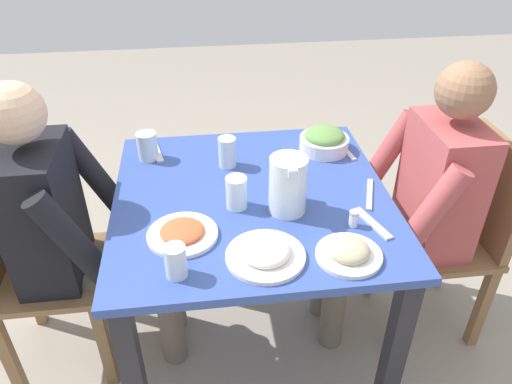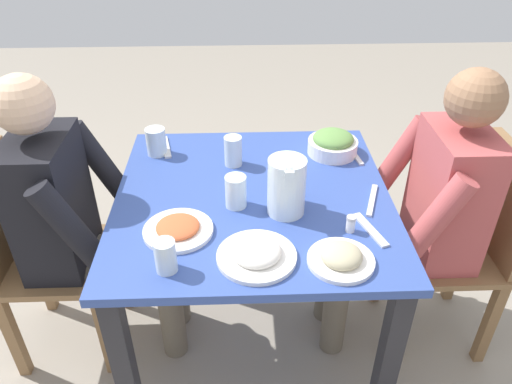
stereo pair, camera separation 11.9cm
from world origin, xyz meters
name	(u,v)px [view 1 (the left image)]	position (x,y,z in m)	size (l,w,h in m)	color
ground_plane	(253,340)	(0.00, 0.00, 0.00)	(8.00, 8.00, 0.00)	gray
dining_table	(252,223)	(0.00, 0.00, 0.62)	(0.92, 0.92, 0.74)	#334C99
chair_near	(457,228)	(0.04, -0.81, 0.48)	(0.40, 0.40, 0.86)	olive
chair_far	(25,263)	(0.05, 0.81, 0.48)	(0.40, 0.40, 0.86)	olive
diner_near	(414,201)	(0.04, -0.61, 0.63)	(0.48, 0.53, 1.16)	#B24C4C
diner_far	(75,226)	(0.05, 0.61, 0.63)	(0.48, 0.53, 1.16)	black
water_pitcher	(288,185)	(-0.10, -0.10, 0.84)	(0.16, 0.12, 0.19)	silver
salad_bowl	(324,140)	(0.28, -0.31, 0.78)	(0.19, 0.19, 0.09)	white
plate_beans	(349,252)	(-0.34, -0.24, 0.76)	(0.19, 0.19, 0.05)	white
plate_rice_curry	(182,233)	(-0.19, 0.23, 0.75)	(0.21, 0.21, 0.04)	white
plate_yoghurt	(265,253)	(-0.32, 0.00, 0.76)	(0.23, 0.23, 0.05)	white
water_glass_by_pitcher	(227,152)	(0.21, 0.07, 0.80)	(0.07, 0.07, 0.11)	silver
water_glass_far_right	(147,146)	(0.30, 0.36, 0.79)	(0.08, 0.08, 0.11)	silver
water_glass_far_left	(236,193)	(-0.06, 0.06, 0.79)	(0.07, 0.07, 0.11)	silver
water_glass_near_right	(176,261)	(-0.36, 0.25, 0.79)	(0.06, 0.06, 0.10)	silver
salt_shaker	(354,219)	(-0.21, -0.29, 0.77)	(0.03, 0.03, 0.05)	white
fork_near	(157,151)	(0.34, 0.33, 0.74)	(0.17, 0.03, 0.01)	silver
knife_near	(370,194)	(-0.05, -0.39, 0.74)	(0.18, 0.02, 0.01)	silver
fork_far	(372,223)	(-0.21, -0.35, 0.74)	(0.17, 0.03, 0.01)	silver
knife_far	(344,149)	(0.27, -0.39, 0.74)	(0.18, 0.02, 0.01)	silver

